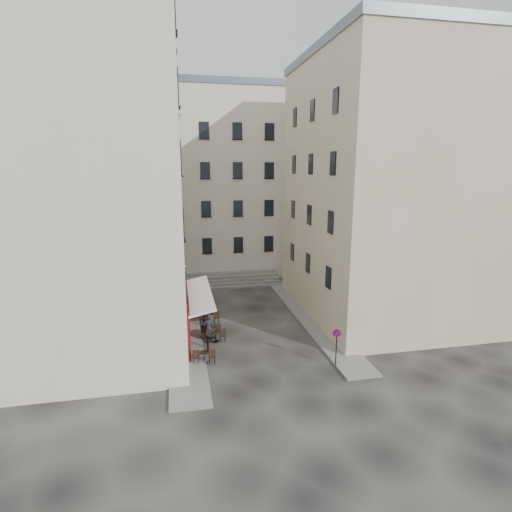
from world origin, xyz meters
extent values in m
plane|color=black|center=(0.00, 0.00, 0.00)|extent=(90.00, 90.00, 0.00)
cube|color=slate|center=(-4.50, 4.00, 0.06)|extent=(2.00, 22.00, 0.12)
cube|color=slate|center=(4.50, 3.00, 0.06)|extent=(2.00, 18.00, 0.12)
cube|color=beige|center=(-10.50, 3.00, 10.00)|extent=(12.00, 16.00, 20.00)
cube|color=tan|center=(10.50, 3.50, 9.00)|extent=(12.00, 14.00, 18.00)
cube|color=slate|center=(10.50, 3.50, 18.30)|extent=(12.20, 14.20, 0.60)
cube|color=beige|center=(-1.00, 19.00, 9.00)|extent=(18.00, 10.00, 18.00)
cube|color=slate|center=(-1.00, 19.00, 18.30)|extent=(18.20, 10.20, 0.60)
cube|color=#470A0A|center=(-4.42, 1.00, 1.75)|extent=(0.25, 7.00, 3.50)
cube|color=black|center=(-4.38, 1.00, 1.40)|extent=(0.06, 3.85, 2.00)
cube|color=white|center=(-3.60, 1.00, 2.95)|extent=(1.58, 7.30, 0.41)
cube|color=#5F5C5A|center=(0.00, 11.90, 0.10)|extent=(9.00, 1.80, 0.20)
cube|color=#5F5C5A|center=(0.00, 12.35, 0.30)|extent=(9.00, 1.80, 0.20)
cube|color=#5F5C5A|center=(0.00, 12.80, 0.50)|extent=(9.00, 1.80, 0.20)
cube|color=#5F5C5A|center=(0.00, 13.25, 0.70)|extent=(9.00, 1.80, 0.20)
cylinder|color=black|center=(-3.25, -1.00, 0.45)|extent=(0.10, 0.10, 0.90)
sphere|color=black|center=(-3.25, -1.00, 0.92)|extent=(0.12, 0.12, 0.12)
cylinder|color=black|center=(-3.25, 2.50, 0.45)|extent=(0.10, 0.10, 0.90)
sphere|color=black|center=(-3.25, 2.50, 0.92)|extent=(0.12, 0.12, 0.12)
cylinder|color=black|center=(-3.25, 6.00, 0.45)|extent=(0.10, 0.10, 0.90)
sphere|color=black|center=(-3.25, 6.00, 0.92)|extent=(0.12, 0.12, 0.12)
cylinder|color=black|center=(3.52, -4.37, 1.11)|extent=(0.06, 0.06, 2.22)
cylinder|color=red|center=(3.52, -4.38, 1.99)|extent=(0.49, 0.18, 0.51)
cylinder|color=navy|center=(3.52, -4.40, 1.99)|extent=(0.36, 0.14, 0.37)
cube|color=red|center=(3.52, -4.43, 1.99)|extent=(0.29, 0.12, 0.30)
cylinder|color=black|center=(-3.60, -2.69, 0.07)|extent=(0.35, 0.35, 0.02)
cylinder|color=black|center=(-3.60, -2.69, 0.39)|extent=(0.05, 0.05, 0.69)
cylinder|color=black|center=(-3.60, -2.69, 0.71)|extent=(0.59, 0.59, 0.04)
cube|color=black|center=(-3.16, -2.69, 0.44)|extent=(0.37, 0.37, 0.88)
cube|color=black|center=(-4.04, -2.59, 0.44)|extent=(0.37, 0.37, 0.88)
cylinder|color=black|center=(-2.66, 0.04, 0.07)|extent=(0.34, 0.34, 0.02)
cylinder|color=black|center=(-2.66, 0.04, 0.38)|extent=(0.05, 0.05, 0.67)
cylinder|color=black|center=(-2.66, 0.04, 0.69)|extent=(0.57, 0.57, 0.04)
cube|color=black|center=(-2.23, 0.04, 0.43)|extent=(0.36, 0.36, 0.86)
cube|color=black|center=(-3.09, 0.14, 0.43)|extent=(0.36, 0.36, 0.86)
cylinder|color=black|center=(-2.90, 0.79, 0.07)|extent=(0.36, 0.36, 0.02)
cylinder|color=black|center=(-2.90, 0.79, 0.40)|extent=(0.05, 0.05, 0.70)
cylinder|color=black|center=(-2.90, 0.79, 0.72)|extent=(0.60, 0.60, 0.04)
cube|color=black|center=(-2.45, 0.79, 0.45)|extent=(0.38, 0.38, 0.90)
cube|color=black|center=(-3.35, 0.89, 0.45)|extent=(0.38, 0.38, 0.90)
cylinder|color=black|center=(-2.79, 3.06, 0.07)|extent=(0.39, 0.39, 0.02)
cylinder|color=black|center=(-2.79, 3.06, 0.43)|extent=(0.05, 0.05, 0.75)
cylinder|color=black|center=(-2.79, 3.06, 0.77)|extent=(0.64, 0.64, 0.04)
cube|color=black|center=(-2.31, 3.06, 0.48)|extent=(0.41, 0.41, 0.96)
cube|color=black|center=(-3.27, 3.17, 0.48)|extent=(0.41, 0.41, 0.96)
cylinder|color=black|center=(-3.60, 4.38, 0.08)|extent=(0.39, 0.39, 0.02)
cylinder|color=black|center=(-3.60, 4.38, 0.43)|extent=(0.05, 0.05, 0.76)
cylinder|color=black|center=(-3.60, 4.38, 0.78)|extent=(0.65, 0.65, 0.04)
cube|color=black|center=(-3.11, 4.38, 0.49)|extent=(0.41, 0.41, 0.98)
cube|color=black|center=(-4.09, 4.49, 0.49)|extent=(0.41, 0.41, 0.98)
imported|color=black|center=(-3.10, 0.18, 0.93)|extent=(0.71, 0.49, 1.86)
camera|label=1|loc=(-4.81, -23.35, 10.78)|focal=28.00mm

